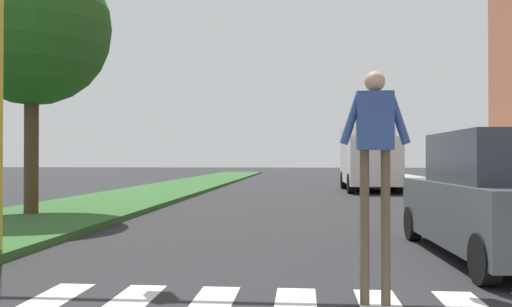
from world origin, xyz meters
name	(u,v)px	position (x,y,z in m)	size (l,w,h in m)	color
ground_plane	(309,188)	(0.00, 30.00, 0.00)	(140.00, 140.00, 0.00)	#262628
median_strip	(175,188)	(-6.89, 28.00, 0.07)	(4.18, 64.00, 0.15)	#2D5B28
tree_mid	(32,28)	(-7.36, 14.29, 4.95)	(4.04, 4.04, 6.84)	#4C3823
sidewalk_right	(471,189)	(7.85, 28.00, 0.07)	(3.00, 64.00, 0.15)	#9E9991
pedestrian_performer	(375,149)	(0.39, 6.77, 1.66)	(0.75, 0.25, 2.49)	brown
suv_crossing	(499,199)	(2.67, 9.58, 0.93)	(2.09, 4.66, 1.97)	#474C51
sedan_midblock	(372,174)	(3.12, 28.13, 0.79)	(1.95, 4.20, 1.70)	black
truck_box_delivery	(368,157)	(2.86, 27.64, 1.63)	(2.40, 6.20, 3.10)	silver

